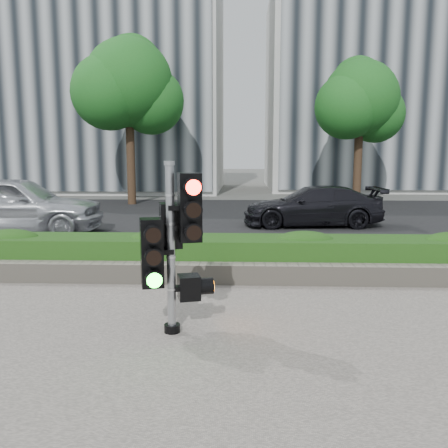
# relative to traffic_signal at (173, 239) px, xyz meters

# --- Properties ---
(ground) EXTENTS (120.00, 120.00, 0.00)m
(ground) POSITION_rel_traffic_signal_xyz_m (0.50, 0.35, -1.21)
(ground) COLOR #51514C
(ground) RESTS_ON ground
(sidewalk) EXTENTS (16.00, 11.00, 0.03)m
(sidewalk) POSITION_rel_traffic_signal_xyz_m (0.50, -2.15, -1.20)
(sidewalk) COLOR #9E9389
(sidewalk) RESTS_ON ground
(road) EXTENTS (60.00, 13.00, 0.02)m
(road) POSITION_rel_traffic_signal_xyz_m (0.50, 10.35, -1.20)
(road) COLOR black
(road) RESTS_ON ground
(curb) EXTENTS (60.00, 0.25, 0.12)m
(curb) POSITION_rel_traffic_signal_xyz_m (0.50, 3.50, -1.15)
(curb) COLOR gray
(curb) RESTS_ON ground
(stone_wall) EXTENTS (12.00, 0.32, 0.34)m
(stone_wall) POSITION_rel_traffic_signal_xyz_m (0.50, 2.25, -1.01)
(stone_wall) COLOR gray
(stone_wall) RESTS_ON sidewalk
(hedge) EXTENTS (12.00, 1.00, 0.68)m
(hedge) POSITION_rel_traffic_signal_xyz_m (0.50, 2.90, -0.84)
(hedge) COLOR #2E7123
(hedge) RESTS_ON sidewalk
(building_left) EXTENTS (16.00, 9.00, 15.00)m
(building_left) POSITION_rel_traffic_signal_xyz_m (-8.50, 23.35, 6.29)
(building_left) COLOR #B7B7B2
(building_left) RESTS_ON ground
(building_right) EXTENTS (18.00, 10.00, 12.00)m
(building_right) POSITION_rel_traffic_signal_xyz_m (11.50, 25.35, 4.79)
(building_right) COLOR #B7B7B2
(building_right) RESTS_ON ground
(tree_left) EXTENTS (4.61, 4.03, 7.34)m
(tree_left) POSITION_rel_traffic_signal_xyz_m (-4.02, 14.91, 3.83)
(tree_left) COLOR black
(tree_left) RESTS_ON ground
(tree_right) EXTENTS (4.10, 3.58, 6.53)m
(tree_right) POSITION_rel_traffic_signal_xyz_m (5.98, 15.90, 3.27)
(tree_right) COLOR black
(tree_right) RESTS_ON ground
(traffic_signal) EXTENTS (0.78, 0.65, 2.14)m
(traffic_signal) POSITION_rel_traffic_signal_xyz_m (0.00, 0.00, 0.00)
(traffic_signal) COLOR black
(traffic_signal) RESTS_ON sidewalk
(car_silver) EXTENTS (4.91, 2.25, 1.63)m
(car_silver) POSITION_rel_traffic_signal_xyz_m (-5.46, 7.07, -0.37)
(car_silver) COLOR silver
(car_silver) RESTS_ON road
(car_dark) EXTENTS (4.31, 1.93, 1.23)m
(car_dark) POSITION_rel_traffic_signal_xyz_m (3.01, 8.89, -0.58)
(car_dark) COLOR black
(car_dark) RESTS_ON road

